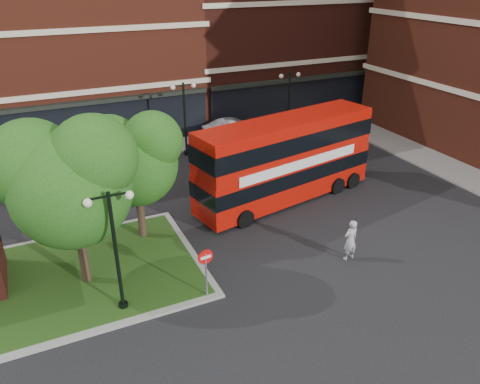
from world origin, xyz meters
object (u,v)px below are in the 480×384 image
woman (350,240)px  car_silver (140,153)px  car_white (234,130)px  bus (286,155)px

woman → car_silver: 16.14m
car_white → bus: bearing=174.9°
bus → car_white: 10.52m
woman → car_silver: (-5.64, 15.12, -0.30)m
car_white → car_silver: bearing=104.9°
car_silver → car_white: bearing=-78.0°
woman → car_white: 16.73m
bus → woman: bearing=-104.0°
bus → car_silver: size_ratio=2.76×
woman → car_white: bearing=-100.8°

